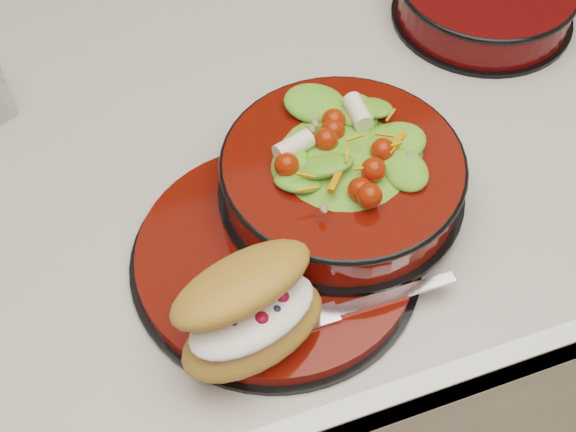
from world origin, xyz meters
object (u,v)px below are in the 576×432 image
object	(u,v)px
island_counter	(232,329)
salad_bowl	(343,168)
dinner_plate	(277,256)
croissant	(250,311)
fork	(372,301)

from	to	relation	value
island_counter	salad_bowl	bearing A→B (deg)	-57.82
dinner_plate	croissant	size ratio (longest dim) A/B	1.85
island_counter	dinner_plate	distance (m)	0.50
dinner_plate	salad_bowl	distance (m)	0.11
salad_bowl	island_counter	bearing A→B (deg)	122.18
salad_bowl	croissant	world-z (taller)	salad_bowl
dinner_plate	salad_bowl	xyz separation A→B (m)	(0.08, 0.04, 0.05)
island_counter	salad_bowl	world-z (taller)	salad_bowl
dinner_plate	croissant	bearing A→B (deg)	-122.93
island_counter	dinner_plate	size ratio (longest dim) A/B	4.41
island_counter	dinner_plate	bearing A→B (deg)	-87.03
croissant	fork	xyz separation A→B (m)	(0.11, -0.01, -0.04)
dinner_plate	croissant	xyz separation A→B (m)	(-0.05, -0.08, 0.05)
fork	croissant	bearing A→B (deg)	88.36
salad_bowl	fork	distance (m)	0.14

